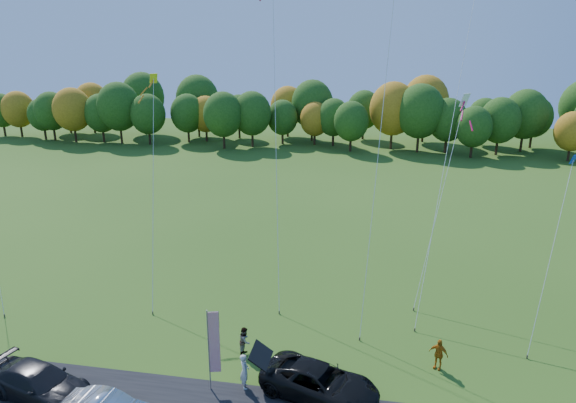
# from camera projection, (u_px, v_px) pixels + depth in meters

# --- Properties ---
(ground) EXTENTS (160.00, 160.00, 0.00)m
(ground) POSITION_uv_depth(u_px,v_px,m) (267.00, 374.00, 25.17)
(ground) COLOR #2D5316
(tree_line) EXTENTS (116.00, 12.00, 10.00)m
(tree_line) POSITION_uv_depth(u_px,v_px,m) (345.00, 149.00, 76.79)
(tree_line) COLOR #1E4711
(tree_line) RESTS_ON ground
(black_suv) EXTENTS (6.00, 4.18, 1.52)m
(black_suv) POSITION_uv_depth(u_px,v_px,m) (320.00, 383.00, 23.31)
(black_suv) COLOR black
(black_suv) RESTS_ON ground
(dark_truck_a) EXTENTS (5.54, 3.32, 1.50)m
(dark_truck_a) POSITION_uv_depth(u_px,v_px,m) (39.00, 383.00, 23.32)
(dark_truck_a) COLOR black
(dark_truck_a) RESTS_ON ground
(person_tailgate_a) EXTENTS (0.61, 0.74, 1.76)m
(person_tailgate_a) POSITION_uv_depth(u_px,v_px,m) (245.00, 371.00, 23.93)
(person_tailgate_a) COLOR silver
(person_tailgate_a) RESTS_ON ground
(person_tailgate_b) EXTENTS (0.61, 0.77, 1.55)m
(person_tailgate_b) POSITION_uv_depth(u_px,v_px,m) (245.00, 341.00, 26.51)
(person_tailgate_b) COLOR gray
(person_tailgate_b) RESTS_ON ground
(person_east) EXTENTS (1.03, 0.74, 1.62)m
(person_east) POSITION_uv_depth(u_px,v_px,m) (438.00, 354.00, 25.35)
(person_east) COLOR #B86711
(person_east) RESTS_ON ground
(feather_flag) EXTENTS (0.54, 0.20, 4.16)m
(feather_flag) POSITION_uv_depth(u_px,v_px,m) (213.00, 342.00, 23.31)
(feather_flag) COLOR #999999
(feather_flag) RESTS_ON ground
(kite_delta_blue) EXTENTS (4.11, 11.16, 23.98)m
(kite_delta_blue) POSITION_uv_depth(u_px,v_px,m) (275.00, 104.00, 32.11)
(kite_delta_blue) COLOR #4C3F33
(kite_delta_blue) RESTS_ON ground
(kite_parafoil_orange) EXTENTS (5.35, 12.83, 23.15)m
(kite_parafoil_orange) POSITION_uv_depth(u_px,v_px,m) (454.00, 113.00, 30.82)
(kite_parafoil_orange) COLOR #4C3F33
(kite_parafoil_orange) RESTS_ON ground
(kite_delta_red) EXTENTS (2.29, 8.48, 24.64)m
(kite_delta_red) POSITION_uv_depth(u_px,v_px,m) (384.00, 99.00, 27.77)
(kite_delta_red) COLOR #4C3F33
(kite_delta_red) RESTS_ON ground
(kite_diamond_yellow) EXTENTS (2.58, 7.64, 13.86)m
(kite_diamond_yellow) POSITION_uv_depth(u_px,v_px,m) (153.00, 189.00, 32.07)
(kite_diamond_yellow) COLOR #4C3F33
(kite_diamond_yellow) RESTS_ON ground
(kite_diamond_white) EXTENTS (3.35, 6.49, 12.86)m
(kite_diamond_white) POSITION_uv_depth(u_px,v_px,m) (440.00, 201.00, 31.64)
(kite_diamond_white) COLOR #4C3F33
(kite_diamond_white) RESTS_ON ground
(kite_diamond_blue_low) EXTENTS (2.88, 5.55, 9.97)m
(kite_diamond_blue_low) POSITION_uv_depth(u_px,v_px,m) (551.00, 255.00, 27.09)
(kite_diamond_blue_low) COLOR #4C3F33
(kite_diamond_blue_low) RESTS_ON ground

